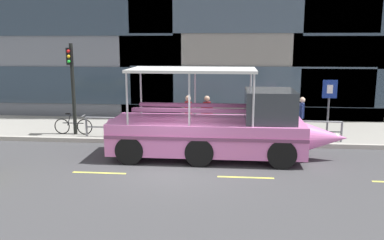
{
  "coord_description": "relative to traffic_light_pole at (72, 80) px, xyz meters",
  "views": [
    {
      "loc": [
        1.89,
        -13.49,
        4.3
      ],
      "look_at": [
        0.41,
        1.86,
        1.3
      ],
      "focal_mm": 38.36,
      "sensor_mm": 36.0,
      "label": 1
    }
  ],
  "objects": [
    {
      "name": "traffic_light_pole",
      "position": [
        0.0,
        0.0,
        0.0
      ],
      "size": [
        0.24,
        0.46,
        4.0
      ],
      "color": "black",
      "rests_on": "sidewalk"
    },
    {
      "name": "lane_centreline",
      "position": [
        5.03,
        -4.68,
        -2.6
      ],
      "size": [
        25.8,
        0.12,
        0.01
      ],
      "color": "#DBD64C",
      "rests_on": "ground_plane"
    },
    {
      "name": "curb_guardrail",
      "position": [
        6.07,
        -0.34,
        -1.83
      ],
      "size": [
        10.9,
        0.09,
        0.87
      ],
      "color": "gray",
      "rests_on": "sidewalk"
    },
    {
      "name": "leaned_bicycle",
      "position": [
        -0.05,
        -0.03,
        -2.05
      ],
      "size": [
        1.74,
        0.46,
        0.96
      ],
      "color": "black",
      "rests_on": "sidewalk"
    },
    {
      "name": "ground_plane",
      "position": [
        5.03,
        -3.79,
        -2.61
      ],
      "size": [
        120.0,
        120.0,
        0.0
      ],
      "primitive_type": "plane",
      "color": "#3D3D3F"
    },
    {
      "name": "duck_tour_boat",
      "position": [
        6.55,
        -2.47,
        -1.52
      ],
      "size": [
        8.77,
        2.6,
        3.3
      ],
      "color": "pink",
      "rests_on": "ground_plane"
    },
    {
      "name": "pedestrian_mid_right",
      "position": [
        5.06,
        0.28,
        -1.36
      ],
      "size": [
        0.33,
        0.45,
        1.77
      ],
      "color": "#1E2338",
      "rests_on": "sidewalk"
    },
    {
      "name": "pedestrian_near_bow",
      "position": [
        9.94,
        0.32,
        -1.37
      ],
      "size": [
        0.24,
        0.5,
        1.75
      ],
      "color": "black",
      "rests_on": "sidewalk"
    },
    {
      "name": "curb_edge",
      "position": [
        5.03,
        -0.68,
        -2.52
      ],
      "size": [
        32.0,
        0.18,
        0.18
      ],
      "primitive_type": "cube",
      "color": "#B2ADA3",
      "rests_on": "ground_plane"
    },
    {
      "name": "pedestrian_mid_left",
      "position": [
        5.88,
        0.3,
        -1.36
      ],
      "size": [
        0.51,
        0.24,
        1.77
      ],
      "color": "#47423D",
      "rests_on": "sidewalk"
    },
    {
      "name": "parking_sign",
      "position": [
        11.02,
        0.23,
        -0.73
      ],
      "size": [
        0.6,
        0.12,
        2.5
      ],
      "color": "#4C4F54",
      "rests_on": "sidewalk"
    },
    {
      "name": "sidewalk",
      "position": [
        5.03,
        1.81,
        -2.52
      ],
      "size": [
        32.0,
        4.8,
        0.18
      ],
      "primitive_type": "cube",
      "color": "gray",
      "rests_on": "ground_plane"
    }
  ]
}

